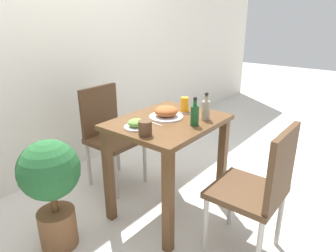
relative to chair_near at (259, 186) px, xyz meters
name	(u,v)px	position (x,y,z in m)	size (l,w,h in m)	color
ground_plane	(168,209)	(0.04, 0.74, -0.51)	(16.00, 16.00, 0.00)	beige
wall_back	(59,37)	(0.04, 1.99, 0.79)	(8.00, 0.05, 2.60)	silver
dining_table	(168,139)	(0.04, 0.74, 0.11)	(0.81, 0.66, 0.77)	brown
chair_near	(259,186)	(0.00, 0.00, 0.00)	(0.42, 0.42, 0.90)	#4C331E
chair_far	(109,131)	(0.07, 1.44, 0.00)	(0.42, 0.42, 0.90)	#4C331E
food_plate	(166,113)	(0.07, 0.77, 0.30)	(0.25, 0.25, 0.09)	white
side_plate	(136,124)	(-0.23, 0.80, 0.29)	(0.17, 0.17, 0.06)	white
drink_cup	(145,128)	(-0.29, 0.66, 0.31)	(0.09, 0.09, 0.09)	#4C331E
juice_glass	(185,104)	(0.27, 0.75, 0.32)	(0.06, 0.06, 0.11)	orange
sauce_bottle	(206,109)	(0.21, 0.52, 0.34)	(0.06, 0.06, 0.20)	gray
condiment_bottle	(195,114)	(0.06, 0.52, 0.34)	(0.06, 0.06, 0.20)	#194C23
fork_utensil	(153,123)	(-0.09, 0.77, 0.27)	(0.03, 0.19, 0.00)	silver
spoon_utensil	(179,112)	(0.22, 0.77, 0.27)	(0.03, 0.18, 0.00)	silver
potted_plant_left	(51,183)	(-0.73, 1.08, -0.03)	(0.39, 0.39, 0.77)	brown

